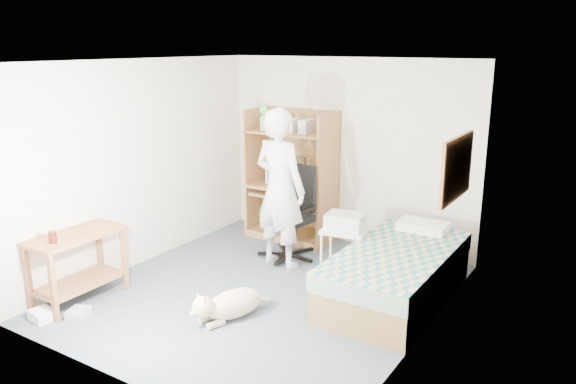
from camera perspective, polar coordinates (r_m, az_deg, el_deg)
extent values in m
plane|color=#414B58|center=(6.32, -2.51, -10.14)|extent=(4.00, 4.00, 0.00)
cube|color=silver|center=(7.59, 6.05, 4.01)|extent=(3.60, 0.02, 2.50)
cube|color=silver|center=(5.12, 14.11, -1.72)|extent=(0.02, 4.00, 2.50)
cube|color=silver|center=(7.06, -14.73, 2.79)|extent=(0.02, 4.00, 2.50)
cube|color=white|center=(5.73, -2.80, 13.15)|extent=(3.60, 4.00, 0.02)
cube|color=brown|center=(8.05, -3.17, 2.16)|extent=(0.04, 0.60, 1.80)
cube|color=brown|center=(7.45, 4.12, 1.10)|extent=(0.04, 0.60, 1.80)
cube|color=brown|center=(7.98, 1.44, 2.06)|extent=(1.20, 0.02, 1.80)
cube|color=brown|center=(7.77, 0.33, 0.51)|extent=(1.12, 0.60, 0.04)
cube|color=brown|center=(7.73, 0.02, -0.33)|extent=(1.00, 0.50, 0.03)
cube|color=brown|center=(7.62, 0.34, 6.05)|extent=(1.12, 0.55, 0.03)
cube|color=brown|center=(7.97, 0.33, -4.30)|extent=(1.12, 0.60, 0.10)
cube|color=brown|center=(6.17, 10.84, -9.20)|extent=(1.00, 2.00, 0.36)
cube|color=teal|center=(6.07, 10.97, -6.79)|extent=(1.02, 2.02, 0.20)
cube|color=white|center=(6.73, 13.55, -3.47)|extent=(0.55, 0.35, 0.12)
cube|color=brown|center=(6.27, -20.82, -4.16)|extent=(0.50, 1.00, 0.04)
cube|color=brown|center=(6.33, -24.87, -8.11)|extent=(0.05, 0.05, 0.70)
cube|color=brown|center=(6.01, -22.75, -9.07)|extent=(0.05, 0.05, 0.70)
cube|color=brown|center=(6.80, -18.54, -5.88)|extent=(0.05, 0.05, 0.70)
cube|color=brown|center=(6.51, -16.29, -6.63)|extent=(0.05, 0.05, 0.70)
cube|color=brown|center=(6.46, -20.39, -8.61)|extent=(0.46, 0.92, 0.03)
cube|color=olive|center=(5.92, 16.80, 2.32)|extent=(0.03, 0.90, 0.60)
cube|color=brown|center=(5.86, 17.00, 5.28)|extent=(0.04, 0.94, 0.04)
cube|color=brown|center=(5.99, 16.55, -0.57)|extent=(0.04, 0.94, 0.04)
cylinder|color=black|center=(7.26, -0.05, -6.33)|extent=(0.66, 0.66, 0.07)
cylinder|color=black|center=(7.18, -0.05, -4.78)|extent=(0.07, 0.07, 0.44)
cube|color=black|center=(7.10, -0.05, -2.76)|extent=(0.57, 0.57, 0.09)
cube|color=black|center=(7.19, 1.25, 0.48)|extent=(0.47, 0.13, 0.61)
cube|color=black|center=(7.22, -1.73, -1.09)|extent=(0.09, 0.33, 0.04)
cube|color=black|center=(6.88, 1.71, -1.90)|extent=(0.09, 0.33, 0.04)
imported|color=silver|center=(6.74, -0.83, 0.33)|extent=(0.77, 0.56, 1.95)
ellipsoid|color=#15901C|center=(6.72, -2.20, 7.12)|extent=(0.14, 0.14, 0.23)
sphere|color=#15901C|center=(6.67, -2.47, 8.30)|extent=(0.10, 0.10, 0.10)
cone|color=#E34614|center=(6.63, -2.76, 8.26)|extent=(0.05, 0.05, 0.04)
cylinder|color=#15901C|center=(6.78, -1.87, 6.06)|extent=(0.05, 0.16, 0.14)
ellipsoid|color=#D3B28E|center=(5.77, -5.47, -11.22)|extent=(0.50, 0.70, 0.29)
sphere|color=#D3B28E|center=(5.58, -8.63, -11.47)|extent=(0.21, 0.21, 0.21)
cone|color=#D3B28E|center=(5.57, -9.10, -10.41)|extent=(0.06, 0.06, 0.08)
cone|color=#D3B28E|center=(5.49, -8.56, -10.81)|extent=(0.06, 0.06, 0.08)
ellipsoid|color=#D3B28E|center=(5.56, -9.43, -12.02)|extent=(0.11, 0.13, 0.07)
cylinder|color=#D3B28E|center=(5.96, -2.67, -10.84)|extent=(0.12, 0.21, 0.10)
cube|color=silver|center=(6.50, 5.79, -3.91)|extent=(0.57, 0.49, 0.04)
cube|color=silver|center=(6.65, 5.69, -7.46)|extent=(0.52, 0.44, 0.03)
cylinder|color=silver|center=(6.55, 3.29, -6.43)|extent=(0.03, 0.03, 0.59)
cylinder|color=silver|center=(6.36, 6.82, -7.17)|extent=(0.03, 0.03, 0.59)
cylinder|color=silver|center=(6.84, 4.71, -5.53)|extent=(0.03, 0.03, 0.59)
cylinder|color=silver|center=(6.66, 8.12, -6.21)|extent=(0.03, 0.03, 0.59)
cube|color=beige|center=(6.46, 5.82, -2.98)|extent=(0.47, 0.39, 0.18)
cube|color=beige|center=(7.84, -0.31, 2.21)|extent=(0.42, 0.44, 0.36)
cube|color=navy|center=(7.69, -1.25, 1.96)|extent=(0.31, 0.05, 0.25)
cube|color=beige|center=(7.69, -0.09, -0.19)|extent=(0.46, 0.19, 0.03)
cylinder|color=gold|center=(7.55, 2.28, 0.68)|extent=(0.08, 0.08, 0.12)
cylinder|color=#3D1309|center=(6.05, -22.81, -4.25)|extent=(0.08, 0.08, 0.12)
cube|color=white|center=(6.23, -23.66, -11.38)|extent=(0.28, 0.23, 0.10)
cube|color=#AAAAA5|center=(6.16, -20.55, -11.45)|extent=(0.25, 0.27, 0.08)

